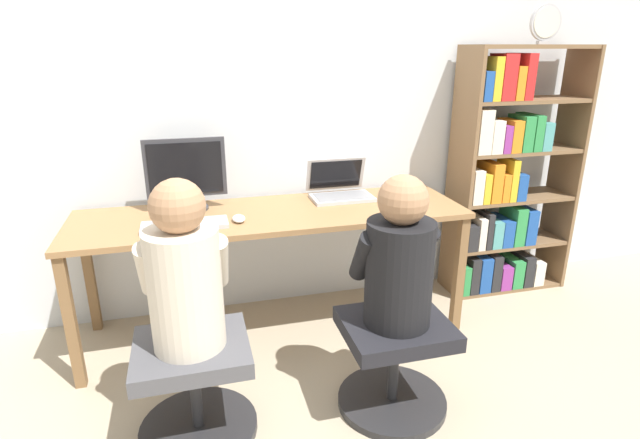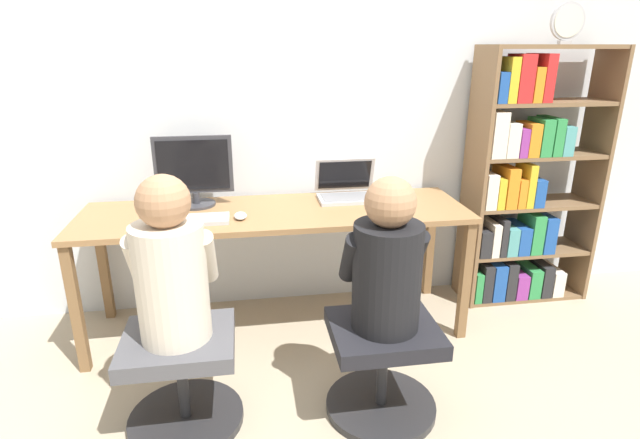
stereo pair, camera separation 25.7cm
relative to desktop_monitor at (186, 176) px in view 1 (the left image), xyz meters
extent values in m
plane|color=tan|center=(0.44, -0.47, -0.92)|extent=(14.00, 14.00, 0.00)
cube|color=silver|center=(0.44, 0.22, 0.38)|extent=(10.00, 0.05, 2.60)
cube|color=olive|center=(0.44, -0.16, -0.21)|extent=(2.12, 0.63, 0.03)
cube|color=brown|center=(-0.58, -0.43, -0.57)|extent=(0.05, 0.05, 0.70)
cube|color=brown|center=(1.46, -0.43, -0.57)|extent=(0.05, 0.05, 0.70)
cube|color=brown|center=(-0.58, 0.11, -0.57)|extent=(0.05, 0.05, 0.70)
cube|color=brown|center=(1.46, 0.11, -0.57)|extent=(0.05, 0.05, 0.70)
cylinder|color=#333338|center=(0.00, 0.00, -0.19)|extent=(0.21, 0.21, 0.01)
cylinder|color=#333338|center=(0.00, 0.00, -0.15)|extent=(0.04, 0.04, 0.06)
cube|color=#333338|center=(0.00, 0.00, 0.04)|extent=(0.43, 0.02, 0.32)
cube|color=black|center=(0.00, -0.01, 0.04)|extent=(0.39, 0.01, 0.28)
cube|color=#B7B7BC|center=(0.88, -0.03, -0.18)|extent=(0.36, 0.21, 0.02)
cube|color=gray|center=(0.88, -0.03, -0.17)|extent=(0.32, 0.17, 0.00)
cube|color=#B7B7BC|center=(0.88, 0.10, -0.07)|extent=(0.36, 0.07, 0.21)
cube|color=black|center=(0.88, 0.10, -0.07)|extent=(0.32, 0.06, 0.17)
cube|color=#B2B2B7|center=(-0.03, -0.29, -0.18)|extent=(0.42, 0.16, 0.02)
cube|color=#97979C|center=(-0.03, -0.29, -0.17)|extent=(0.39, 0.12, 0.00)
ellipsoid|color=silver|center=(0.24, -0.27, -0.18)|extent=(0.07, 0.11, 0.03)
cylinder|color=#262628|center=(-0.04, -0.90, -0.90)|extent=(0.50, 0.50, 0.04)
cylinder|color=#262628|center=(-0.04, -0.90, -0.72)|extent=(0.05, 0.05, 0.33)
cube|color=#4C4C51|center=(-0.04, -0.90, -0.52)|extent=(0.46, 0.41, 0.07)
cylinder|color=#262628|center=(0.84, -0.96, -0.90)|extent=(0.50, 0.50, 0.04)
cylinder|color=#262628|center=(0.84, -0.96, -0.72)|extent=(0.05, 0.05, 0.33)
cube|color=black|center=(0.84, -0.96, -0.52)|extent=(0.46, 0.41, 0.07)
cylinder|color=beige|center=(-0.04, -0.90, -0.23)|extent=(0.29, 0.29, 0.49)
sphere|color=#A87A56|center=(-0.04, -0.90, 0.11)|extent=(0.21, 0.21, 0.21)
cylinder|color=beige|center=(-0.17, -0.83, -0.16)|extent=(0.08, 0.21, 0.27)
cylinder|color=beige|center=(0.10, -0.83, -0.16)|extent=(0.08, 0.21, 0.27)
cylinder|color=black|center=(0.84, -0.96, -0.25)|extent=(0.29, 0.29, 0.46)
sphere|color=#A87A56|center=(0.84, -0.96, 0.08)|extent=(0.21, 0.21, 0.21)
cylinder|color=black|center=(0.70, -0.89, -0.18)|extent=(0.08, 0.20, 0.26)
cylinder|color=black|center=(0.98, -0.89, -0.18)|extent=(0.08, 0.20, 0.26)
cube|color=brown|center=(1.67, 0.00, -0.12)|extent=(0.02, 0.30, 1.59)
cube|color=brown|center=(2.46, 0.00, -0.12)|extent=(0.02, 0.30, 1.59)
cube|color=brown|center=(2.06, 0.00, -0.91)|extent=(0.77, 0.29, 0.02)
cube|color=brown|center=(2.06, 0.00, -0.60)|extent=(0.77, 0.29, 0.02)
cube|color=brown|center=(2.06, 0.00, -0.28)|extent=(0.77, 0.29, 0.02)
cube|color=brown|center=(2.06, 0.00, 0.03)|extent=(0.77, 0.29, 0.02)
cube|color=brown|center=(2.06, 0.00, 0.35)|extent=(0.77, 0.29, 0.02)
cube|color=brown|center=(2.06, 0.00, 0.66)|extent=(0.77, 0.29, 0.02)
cube|color=#2D8C47|center=(1.71, -0.04, -0.80)|extent=(0.05, 0.21, 0.20)
cube|color=#262628|center=(1.77, -0.05, -0.77)|extent=(0.06, 0.18, 0.25)
cube|color=#1E4C9E|center=(1.85, -0.05, -0.78)|extent=(0.08, 0.18, 0.24)
cube|color=#262628|center=(1.93, -0.04, -0.77)|extent=(0.07, 0.21, 0.25)
cube|color=#8C338C|center=(2.01, -0.05, -0.82)|extent=(0.08, 0.19, 0.16)
cube|color=#2D8C47|center=(2.10, -0.03, -0.80)|extent=(0.08, 0.23, 0.19)
cube|color=#262628|center=(2.19, -0.04, -0.79)|extent=(0.07, 0.21, 0.21)
cube|color=silver|center=(2.27, -0.02, -0.81)|extent=(0.08, 0.24, 0.17)
cube|color=#262628|center=(1.72, -0.04, -0.50)|extent=(0.07, 0.21, 0.17)
cube|color=silver|center=(1.79, -0.02, -0.48)|extent=(0.05, 0.24, 0.21)
cube|color=#262628|center=(1.84, -0.03, -0.46)|extent=(0.04, 0.22, 0.24)
cube|color=teal|center=(1.90, -0.04, -0.49)|extent=(0.07, 0.20, 0.18)
cube|color=#1E4C9E|center=(1.98, -0.03, -0.49)|extent=(0.08, 0.23, 0.18)
cube|color=#2D8C47|center=(2.07, -0.04, -0.46)|extent=(0.08, 0.21, 0.25)
cube|color=#1E4C9E|center=(2.15, -0.03, -0.47)|extent=(0.08, 0.21, 0.23)
cube|color=silver|center=(1.72, -0.05, -0.16)|extent=(0.07, 0.18, 0.21)
cube|color=gold|center=(1.79, -0.03, -0.18)|extent=(0.05, 0.23, 0.19)
cube|color=orange|center=(1.85, -0.03, -0.15)|extent=(0.07, 0.22, 0.25)
cube|color=orange|center=(1.92, -0.03, -0.18)|extent=(0.05, 0.21, 0.18)
cube|color=gold|center=(1.97, -0.05, -0.14)|extent=(0.05, 0.19, 0.26)
cube|color=#1E4C9E|center=(2.04, -0.05, -0.18)|extent=(0.07, 0.18, 0.17)
cube|color=silver|center=(1.73, -0.03, 0.18)|extent=(0.09, 0.23, 0.27)
cube|color=silver|center=(1.82, -0.06, 0.14)|extent=(0.07, 0.17, 0.20)
cube|color=#8C338C|center=(1.89, -0.02, 0.13)|extent=(0.05, 0.25, 0.17)
cube|color=orange|center=(1.95, -0.05, 0.14)|extent=(0.07, 0.19, 0.19)
cube|color=#2D8C47|center=(2.03, -0.05, 0.15)|extent=(0.07, 0.19, 0.22)
cube|color=#2D8C47|center=(2.10, -0.03, 0.15)|extent=(0.06, 0.23, 0.22)
cube|color=teal|center=(2.17, -0.03, 0.13)|extent=(0.07, 0.23, 0.17)
cube|color=#1E4C9E|center=(1.72, -0.03, 0.44)|extent=(0.06, 0.22, 0.17)
cube|color=gold|center=(1.77, -0.03, 0.48)|extent=(0.05, 0.23, 0.25)
cube|color=red|center=(1.85, -0.06, 0.49)|extent=(0.09, 0.17, 0.26)
cube|color=orange|center=(1.93, -0.05, 0.46)|extent=(0.05, 0.18, 0.20)
cube|color=red|center=(1.99, -0.02, 0.49)|extent=(0.06, 0.24, 0.27)
cube|color=#B2B2B7|center=(2.07, -0.09, 0.68)|extent=(0.07, 0.03, 0.02)
cylinder|color=#B2B2B7|center=(2.07, -0.09, 0.79)|extent=(0.20, 0.02, 0.20)
cylinder|color=silver|center=(2.07, -0.10, 0.79)|extent=(0.17, 0.00, 0.17)
camera|label=1|loc=(0.02, -2.72, 0.66)|focal=28.00mm
camera|label=2|loc=(0.27, -2.78, 0.66)|focal=28.00mm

